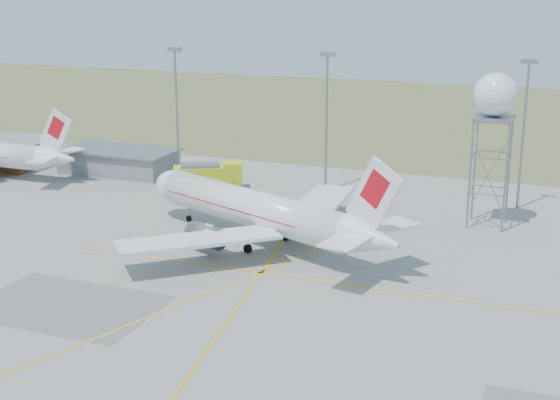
% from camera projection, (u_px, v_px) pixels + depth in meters
% --- Properties ---
extents(grass_strip, '(400.00, 120.00, 0.03)m').
position_uv_depth(grass_strip, '(464.00, 117.00, 181.10)').
color(grass_strip, '#626C3B').
rests_on(grass_strip, ground).
extents(building_grey, '(19.00, 10.00, 3.90)m').
position_uv_depth(building_grey, '(119.00, 161.00, 127.89)').
color(building_grey, gray).
rests_on(building_grey, ground).
extents(mast_a, '(2.20, 0.50, 20.50)m').
position_uv_depth(mast_a, '(176.00, 101.00, 123.49)').
color(mast_a, gray).
rests_on(mast_a, ground).
extents(mast_b, '(2.20, 0.50, 20.50)m').
position_uv_depth(mast_b, '(327.00, 110.00, 114.83)').
color(mast_b, gray).
rests_on(mast_b, ground).
extents(mast_c, '(2.20, 0.50, 20.50)m').
position_uv_depth(mast_c, '(524.00, 122.00, 105.14)').
color(mast_c, gray).
rests_on(mast_c, ground).
extents(airliner_main, '(37.84, 35.37, 13.43)m').
position_uv_depth(airliner_main, '(257.00, 211.00, 92.62)').
color(airliner_main, white).
rests_on(airliner_main, ground).
extents(radar_tower, '(5.42, 5.42, 19.61)m').
position_uv_depth(radar_tower, '(492.00, 142.00, 97.76)').
color(radar_tower, gray).
rests_on(radar_tower, ground).
extents(fire_truck, '(10.74, 7.78, 4.12)m').
position_uv_depth(fire_truck, '(210.00, 177.00, 117.46)').
color(fire_truck, '#BBC317').
rests_on(fire_truck, ground).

